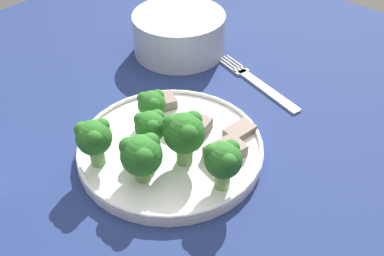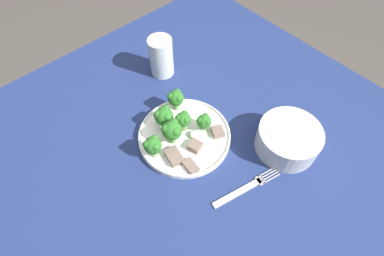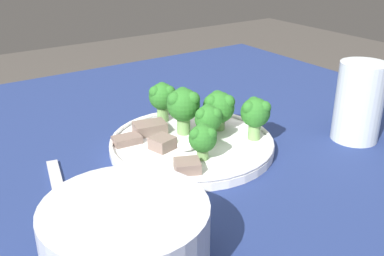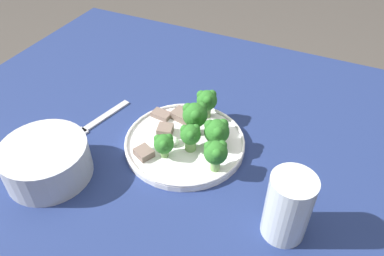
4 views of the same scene
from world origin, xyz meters
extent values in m
cube|color=navy|center=(0.00, 0.00, 0.76)|extent=(1.09, 1.04, 0.03)
cylinder|color=brown|center=(-0.49, -0.46, 0.37)|extent=(0.06, 0.06, 0.74)
cylinder|color=brown|center=(0.49, -0.46, 0.37)|extent=(0.06, 0.06, 0.74)
cylinder|color=white|center=(-0.04, -0.04, 0.78)|extent=(0.24, 0.24, 0.01)
torus|color=white|center=(-0.04, -0.04, 0.79)|extent=(0.24, 0.24, 0.01)
cube|color=#B2B2B7|center=(0.16, -0.05, 0.78)|extent=(0.04, 0.13, 0.00)
cube|color=#B2B2B7|center=(0.18, 0.02, 0.78)|extent=(0.03, 0.02, 0.00)
cube|color=#B2B2B7|center=(0.19, 0.04, 0.78)|extent=(0.01, 0.05, 0.00)
cube|color=#B2B2B7|center=(0.18, 0.04, 0.78)|extent=(0.01, 0.05, 0.00)
cube|color=#B2B2B7|center=(0.18, 0.04, 0.78)|extent=(0.01, 0.05, 0.00)
cube|color=#B2B2B7|center=(0.17, 0.04, 0.78)|extent=(0.01, 0.05, 0.00)
cylinder|color=#B7BCC6|center=(0.15, 0.14, 0.81)|extent=(0.16, 0.16, 0.07)
cylinder|color=white|center=(0.15, 0.14, 0.80)|extent=(0.13, 0.13, 0.05)
cylinder|color=silver|center=(-0.27, 0.07, 0.83)|extent=(0.07, 0.07, 0.12)
cylinder|color=silver|center=(-0.27, 0.07, 0.81)|extent=(0.06, 0.06, 0.07)
cylinder|color=#709E56|center=(-0.05, -0.07, 0.80)|extent=(0.02, 0.02, 0.03)
sphere|color=#286B23|center=(-0.05, -0.07, 0.83)|extent=(0.05, 0.05, 0.05)
sphere|color=#286B23|center=(-0.03, -0.07, 0.84)|extent=(0.02, 0.02, 0.02)
sphere|color=#286B23|center=(-0.06, -0.06, 0.84)|extent=(0.02, 0.02, 0.02)
sphere|color=#286B23|center=(-0.06, -0.08, 0.84)|extent=(0.02, 0.02, 0.02)
cylinder|color=#709E56|center=(-0.06, -0.02, 0.80)|extent=(0.02, 0.02, 0.02)
sphere|color=#286B23|center=(-0.06, -0.02, 0.82)|extent=(0.04, 0.04, 0.04)
sphere|color=#286B23|center=(-0.05, -0.02, 0.83)|extent=(0.02, 0.02, 0.02)
sphere|color=#286B23|center=(-0.07, -0.01, 0.83)|extent=(0.02, 0.02, 0.02)
sphere|color=#286B23|center=(-0.07, -0.03, 0.83)|extent=(0.02, 0.02, 0.02)
cylinder|color=#709E56|center=(-0.02, 0.02, 0.79)|extent=(0.02, 0.02, 0.02)
sphere|color=#286B23|center=(-0.02, 0.02, 0.82)|extent=(0.04, 0.04, 0.04)
sphere|color=#286B23|center=(-0.01, 0.02, 0.83)|extent=(0.02, 0.02, 0.02)
sphere|color=#286B23|center=(-0.03, 0.03, 0.83)|extent=(0.02, 0.02, 0.02)
sphere|color=#286B23|center=(-0.03, 0.01, 0.83)|extent=(0.02, 0.02, 0.02)
cylinder|color=#709E56|center=(-0.05, -0.13, 0.80)|extent=(0.02, 0.02, 0.03)
sphere|color=#286B23|center=(-0.05, -0.13, 0.83)|extent=(0.04, 0.04, 0.04)
sphere|color=#286B23|center=(-0.03, -0.13, 0.84)|extent=(0.02, 0.02, 0.02)
sphere|color=#286B23|center=(-0.05, -0.12, 0.84)|extent=(0.02, 0.02, 0.02)
sphere|color=#286B23|center=(-0.05, -0.14, 0.84)|extent=(0.02, 0.02, 0.02)
cylinder|color=#709E56|center=(-0.10, -0.05, 0.80)|extent=(0.02, 0.02, 0.02)
sphere|color=#286B23|center=(-0.10, -0.05, 0.82)|extent=(0.05, 0.05, 0.05)
sphere|color=#286B23|center=(-0.09, -0.05, 0.83)|extent=(0.02, 0.02, 0.02)
sphere|color=#286B23|center=(-0.11, -0.04, 0.83)|extent=(0.02, 0.02, 0.02)
sphere|color=#286B23|center=(-0.11, -0.07, 0.83)|extent=(0.02, 0.02, 0.02)
cylinder|color=#709E56|center=(-0.12, 0.01, 0.80)|extent=(0.02, 0.02, 0.03)
sphere|color=#286B23|center=(-0.12, 0.01, 0.83)|extent=(0.04, 0.04, 0.04)
sphere|color=#286B23|center=(-0.11, 0.01, 0.84)|extent=(0.02, 0.02, 0.02)
sphere|color=#286B23|center=(-0.13, 0.02, 0.84)|extent=(0.02, 0.02, 0.02)
sphere|color=#286B23|center=(-0.13, -0.01, 0.84)|extent=(0.02, 0.02, 0.02)
cube|color=#756056|center=(0.04, -0.09, 0.79)|extent=(0.04, 0.03, 0.01)
cube|color=#756056|center=(-0.01, -0.10, 0.79)|extent=(0.05, 0.04, 0.02)
cube|color=#756056|center=(0.01, -0.04, 0.79)|extent=(0.04, 0.04, 0.02)
cube|color=#756056|center=(0.01, 0.03, 0.79)|extent=(0.04, 0.04, 0.01)
ellipsoid|color=white|center=(-0.02, -0.02, 0.79)|extent=(0.03, 0.03, 0.02)
camera|label=1|loc=(-0.33, -0.36, 1.18)|focal=42.00mm
camera|label=2|loc=(0.30, -0.31, 1.44)|focal=28.00mm
camera|label=3|loc=(0.30, 0.46, 1.07)|focal=42.00mm
camera|label=4|loc=(-0.29, 0.46, 1.30)|focal=35.00mm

